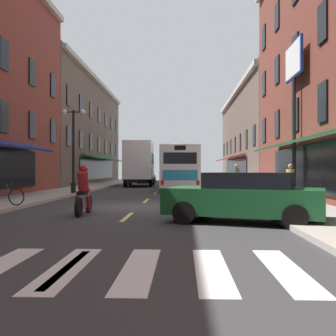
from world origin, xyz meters
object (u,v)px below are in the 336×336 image
object	(u,v)px
transit_bus	(179,167)
pedestrian_near	(236,176)
sedan_mid	(147,177)
street_lamp_twin	(73,146)
bicycle_mid	(4,196)
box_truck	(140,164)
billboard_sign	(294,81)
motorcycle_rider	(84,193)
sedan_near	(245,197)
pedestrian_mid	(290,182)

from	to	relation	value
transit_bus	pedestrian_near	world-z (taller)	transit_bus
sedan_mid	street_lamp_twin	bearing A→B (deg)	-96.31
bicycle_mid	street_lamp_twin	size ratio (longest dim) A/B	0.35
pedestrian_near	transit_bus	bearing A→B (deg)	4.95
box_truck	bicycle_mid	bearing A→B (deg)	-98.12
bicycle_mid	pedestrian_near	world-z (taller)	pedestrian_near
transit_bus	billboard_sign	bearing A→B (deg)	-62.79
motorcycle_rider	street_lamp_twin	world-z (taller)	street_lamp_twin
billboard_sign	sedan_near	distance (m)	9.88
transit_bus	sedan_mid	xyz separation A→B (m)	(-3.73, 14.47, -1.00)
billboard_sign	sedan_near	size ratio (longest dim) A/B	1.58
transit_bus	street_lamp_twin	bearing A→B (deg)	-131.39
sedan_near	pedestrian_mid	bearing A→B (deg)	63.91
box_truck	pedestrian_mid	distance (m)	20.39
box_truck	sedan_mid	bearing A→B (deg)	91.00
pedestrian_near	street_lamp_twin	world-z (taller)	street_lamp_twin
street_lamp_twin	box_truck	bearing A→B (deg)	78.67
sedan_mid	pedestrian_near	size ratio (longest dim) A/B	2.45
bicycle_mid	sedan_mid	bearing A→B (deg)	84.59
pedestrian_mid	bicycle_mid	bearing A→B (deg)	-85.88
billboard_sign	bicycle_mid	distance (m)	13.83
sedan_near	bicycle_mid	distance (m)	9.33
motorcycle_rider	street_lamp_twin	xyz separation A→B (m)	(-3.12, 9.91, 2.16)
sedan_mid	pedestrian_mid	bearing A→B (deg)	-72.46
sedan_near	pedestrian_mid	size ratio (longest dim) A/B	2.91
motorcycle_rider	pedestrian_near	xyz separation A→B (m)	(7.01, 14.60, 0.37)
pedestrian_near	pedestrian_mid	bearing A→B (deg)	128.51
billboard_sign	pedestrian_mid	world-z (taller)	billboard_sign
box_truck	street_lamp_twin	world-z (taller)	street_lamp_twin
billboard_sign	transit_bus	xyz separation A→B (m)	(-5.60, 10.90, -4.05)
sedan_mid	pedestrian_mid	distance (m)	28.65
transit_bus	box_truck	distance (m)	6.70
box_truck	motorcycle_rider	size ratio (longest dim) A/B	3.25
transit_bus	box_truck	size ratio (longest dim) A/B	1.66
sedan_near	pedestrian_mid	distance (m)	6.46
transit_bus	street_lamp_twin	xyz separation A→B (m)	(-6.10, -6.92, 1.18)
pedestrian_near	street_lamp_twin	size ratio (longest dim) A/B	0.36
pedestrian_near	sedan_mid	bearing A→B (deg)	-31.22
transit_bus	pedestrian_mid	world-z (taller)	transit_bus
transit_bus	pedestrian_mid	size ratio (longest dim) A/B	6.95
box_truck	motorcycle_rider	bearing A→B (deg)	-88.46
pedestrian_mid	pedestrian_near	bearing A→B (deg)	178.14
pedestrian_mid	billboard_sign	bearing A→B (deg)	153.75
sedan_mid	street_lamp_twin	xyz separation A→B (m)	(-2.37, -21.38, 2.18)
sedan_mid	motorcycle_rider	distance (m)	31.30
transit_bus	bicycle_mid	size ratio (longest dim) A/B	6.58
billboard_sign	bicycle_mid	bearing A→B (deg)	-161.30
transit_bus	sedan_near	xyz separation A→B (m)	(2.06, -18.65, -0.95)
billboard_sign	motorcycle_rider	size ratio (longest dim) A/B	3.58
billboard_sign	box_truck	distance (m)	19.29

